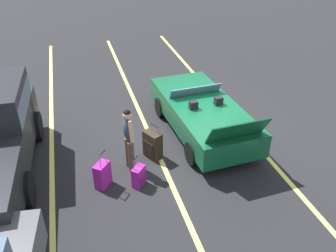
# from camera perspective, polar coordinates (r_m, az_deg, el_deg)

# --- Properties ---
(ground_plane) EXTENTS (80.00, 80.00, 0.00)m
(ground_plane) POSITION_cam_1_polar(r_m,az_deg,el_deg) (10.21, 5.40, -0.94)
(ground_plane) COLOR black
(lot_line_near) EXTENTS (18.00, 0.12, 0.01)m
(lot_line_near) POSITION_cam_1_polar(r_m,az_deg,el_deg) (10.67, 11.56, 0.06)
(lot_line_near) COLOR #EAE066
(lot_line_near) RESTS_ON ground_plane
(lot_line_mid) EXTENTS (18.00, 0.12, 0.01)m
(lot_line_mid) POSITION_cam_1_polar(r_m,az_deg,el_deg) (9.84, -2.65, -2.23)
(lot_line_mid) COLOR #EAE066
(lot_line_mid) RESTS_ON ground_plane
(lot_line_far) EXTENTS (18.00, 0.12, 0.01)m
(lot_line_far) POSITION_cam_1_polar(r_m,az_deg,el_deg) (9.71, -18.37, -4.59)
(lot_line_far) COLOR #EAE066
(lot_line_far) RESTS_ON ground_plane
(convertible_car) EXTENTS (4.29, 2.01, 1.50)m
(convertible_car) POSITION_cam_1_polar(r_m,az_deg,el_deg) (10.06, 5.11, 2.47)
(convertible_car) COLOR #0F4C2D
(convertible_car) RESTS_ON ground_plane
(suitcase_large_black) EXTENTS (0.55, 0.47, 0.93)m
(suitcase_large_black) POSITION_cam_1_polar(r_m,az_deg,el_deg) (8.98, -2.53, -3.10)
(suitcase_large_black) COLOR #2D2319
(suitcase_large_black) RESTS_ON ground_plane
(suitcase_medium_bright) EXTENTS (0.46, 0.44, 0.97)m
(suitcase_medium_bright) POSITION_cam_1_polar(r_m,az_deg,el_deg) (8.26, -10.62, -7.80)
(suitcase_medium_bright) COLOR #991E8C
(suitcase_medium_bright) RESTS_ON ground_plane
(suitcase_small_carryon) EXTENTS (0.39, 0.38, 0.78)m
(suitcase_small_carryon) POSITION_cam_1_polar(r_m,az_deg,el_deg) (8.20, -4.76, -8.15)
(suitcase_small_carryon) COLOR #991E8C
(suitcase_small_carryon) RESTS_ON ground_plane
(traveler_person) EXTENTS (0.61, 0.28, 1.65)m
(traveler_person) POSITION_cam_1_polar(r_m,az_deg,el_deg) (8.33, -6.42, -1.72)
(traveler_person) COLOR #4C3F2D
(traveler_person) RESTS_ON ground_plane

